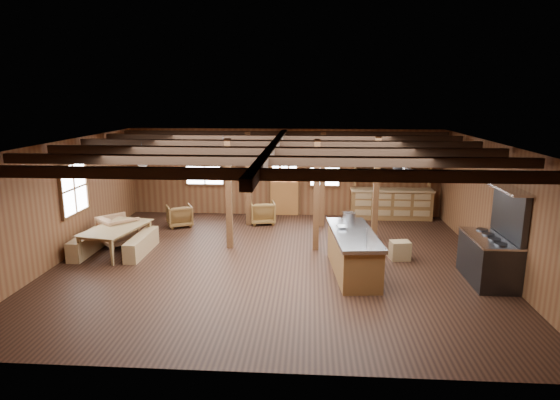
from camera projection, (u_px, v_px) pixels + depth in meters
name	position (u px, v px, depth m)	size (l,w,h in m)	color
room	(273.00, 204.00, 10.71)	(10.04, 9.04, 2.84)	black
ceiling_joists	(274.00, 147.00, 10.60)	(9.80, 8.82, 0.18)	black
timber_posts	(298.00, 187.00, 12.70)	(3.95, 2.35, 2.80)	#442213
back_door	(284.00, 188.00, 15.15)	(1.02, 0.08, 2.15)	brown
window_back_left	(205.00, 166.00, 15.17)	(1.32, 0.06, 1.32)	white
window_back_right	(325.00, 167.00, 14.92)	(1.02, 0.06, 1.32)	white
window_left	(74.00, 188.00, 11.47)	(0.14, 1.24, 1.32)	white
notice_boards	(238.00, 165.00, 15.09)	(1.08, 0.03, 0.90)	beige
back_counter	(391.00, 200.00, 14.75)	(2.55, 0.60, 2.45)	brown
pendant_lamps	(186.00, 160.00, 11.64)	(1.86, 2.36, 0.66)	#303033
pot_rack	(401.00, 166.00, 10.72)	(0.41, 3.00, 0.46)	#303033
kitchen_island	(353.00, 253.00, 10.22)	(1.11, 2.57, 1.20)	brown
step_stool	(400.00, 250.00, 11.13)	(0.51, 0.36, 0.45)	olive
commercial_range	(492.00, 252.00, 9.74)	(0.85, 1.65, 2.04)	#303033
dining_table	(118.00, 240.00, 11.60)	(1.87, 1.04, 0.66)	olive
bench_wall	(89.00, 243.00, 11.66)	(0.33, 1.74, 0.48)	olive
bench_aisle	(142.00, 244.00, 11.58)	(0.32, 1.69, 0.46)	olive
armchair_a	(180.00, 216.00, 13.93)	(0.69, 0.71, 0.65)	brown
armchair_b	(263.00, 213.00, 14.25)	(0.73, 0.75, 0.68)	brown
armchair_c	(118.00, 230.00, 12.19)	(0.84, 0.86, 0.78)	#956743
counter_pot	(349.00, 216.00, 11.08)	(0.31, 0.31, 0.18)	silver
bowl	(342.00, 227.00, 10.39)	(0.26, 0.26, 0.06)	silver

